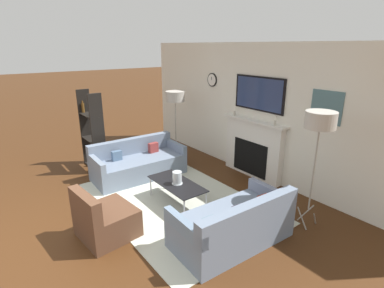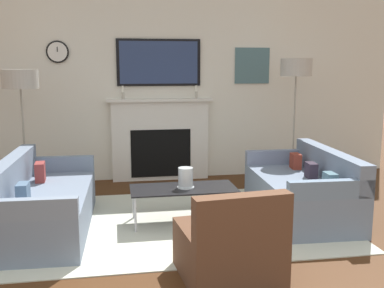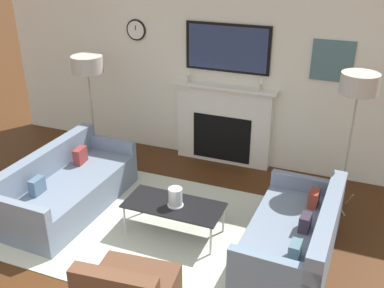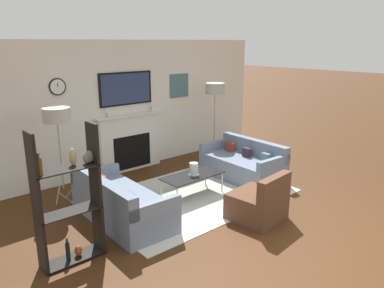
# 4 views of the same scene
# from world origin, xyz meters

# --- Properties ---
(fireplace_wall) EXTENTS (7.34, 0.28, 2.70)m
(fireplace_wall) POSITION_xyz_m (0.00, 4.38, 1.24)
(fireplace_wall) COLOR silver
(fireplace_wall) RESTS_ON ground_plane
(area_rug) EXTENTS (3.45, 2.32, 0.01)m
(area_rug) POSITION_xyz_m (0.00, 2.35, 0.01)
(area_rug) COLOR beige
(area_rug) RESTS_ON ground_plane
(couch_left) EXTENTS (0.90, 1.89, 0.75)m
(couch_left) POSITION_xyz_m (-1.42, 2.35, 0.27)
(couch_left) COLOR slate
(couch_left) RESTS_ON ground_plane
(couch_right) EXTENTS (0.91, 1.69, 0.75)m
(couch_right) POSITION_xyz_m (1.42, 2.34, 0.28)
(couch_right) COLOR slate
(couch_right) RESTS_ON ground_plane
(coffee_table) EXTENTS (1.13, 0.52, 0.39)m
(coffee_table) POSITION_xyz_m (0.04, 2.33, 0.37)
(coffee_table) COLOR black
(coffee_table) RESTS_ON ground_plane
(hurricane_candle) EXTENTS (0.18, 0.18, 0.22)m
(hurricane_candle) POSITION_xyz_m (0.07, 2.33, 0.49)
(hurricane_candle) COLOR silver
(hurricane_candle) RESTS_ON coffee_table
(floor_lamp_left) EXTENTS (0.44, 0.44, 1.65)m
(floor_lamp_left) POSITION_xyz_m (-1.79, 3.56, 1.50)
(floor_lamp_left) COLOR #9E998E
(floor_lamp_left) RESTS_ON ground_plane
(floor_lamp_right) EXTENTS (0.43, 0.43, 1.79)m
(floor_lamp_right) POSITION_xyz_m (1.79, 3.56, 1.64)
(floor_lamp_right) COLOR #9E998E
(floor_lamp_right) RESTS_ON ground_plane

